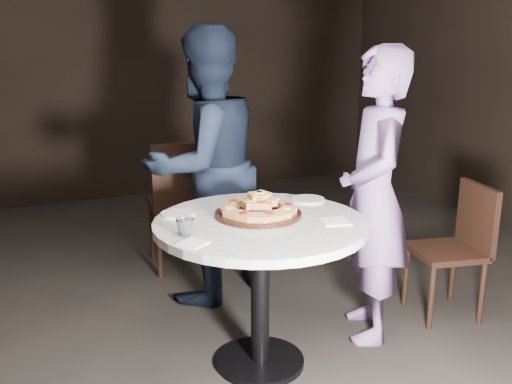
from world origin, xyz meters
TOP-DOWN VIEW (x-y plane):
  - floor at (0.00, 0.00)m, footprint 7.00×7.00m
  - table at (0.03, -0.09)m, footprint 1.29×1.29m
  - serving_board at (0.05, -0.02)m, footprint 0.51×0.51m
  - focaccia_pile at (0.05, -0.02)m, footprint 0.39×0.38m
  - plate_left at (-0.31, 0.16)m, footprint 0.23×0.23m
  - plate_right at (0.41, 0.12)m, footprint 0.23×0.23m
  - water_glass at (-0.37, -0.16)m, footprint 0.09×0.09m
  - napkin_near at (-0.37, -0.28)m, footprint 0.15×0.15m
  - napkin_far at (0.34, -0.26)m, footprint 0.16×0.16m
  - chair_far at (0.05, 1.28)m, footprint 0.50×0.52m
  - chair_right at (1.35, -0.05)m, footprint 0.47×0.45m
  - diner_navy at (0.06, 0.81)m, footprint 0.99×0.87m
  - diner_teal at (0.73, -0.03)m, footprint 0.59×0.69m

SIDE VIEW (x-z plane):
  - floor at x=0.00m, z-range 0.00..0.00m
  - chair_right at x=1.35m, z-range 0.06..0.87m
  - chair_far at x=0.05m, z-range 0.07..1.03m
  - table at x=0.03m, z-range 0.24..1.02m
  - napkin_near at x=-0.37m, z-range 0.78..0.79m
  - napkin_far at x=0.34m, z-range 0.78..0.79m
  - plate_left at x=-0.31m, z-range 0.78..0.79m
  - plate_right at x=0.41m, z-range 0.78..0.79m
  - serving_board at x=0.05m, z-range 0.78..0.80m
  - diner_teal at x=0.73m, z-range 0.00..1.61m
  - water_glass at x=-0.37m, z-range 0.78..0.86m
  - focaccia_pile at x=0.05m, z-range 0.78..0.88m
  - diner_navy at x=0.06m, z-range 0.00..1.72m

